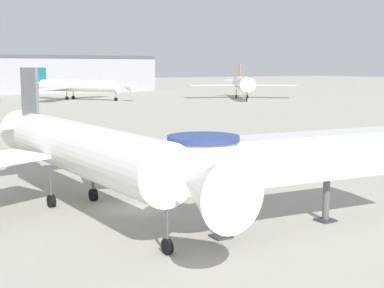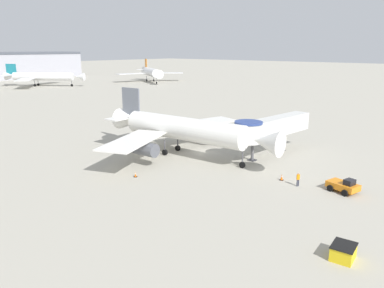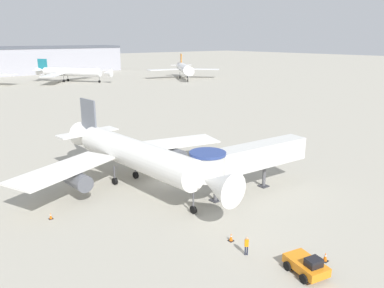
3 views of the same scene
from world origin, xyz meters
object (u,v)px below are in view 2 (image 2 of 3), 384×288
(background_jet_orange_tail, at_px, (151,72))
(traffic_cone_port_wing, at_px, (135,175))
(main_airplane, at_px, (181,129))
(background_jet_teal_tail, at_px, (41,76))
(pushback_tug_orange, at_px, (344,186))
(traffic_cone_apron_front, at_px, (351,183))
(traffic_cone_near_nose, at_px, (282,177))
(ground_crew_marshaller, at_px, (298,178))
(jet_bridge, at_px, (269,128))
(service_container_yellow, at_px, (343,252))

(background_jet_orange_tail, bearing_deg, traffic_cone_port_wing, -103.00)
(main_airplane, height_order, background_jet_teal_tail, main_airplane)
(pushback_tug_orange, height_order, traffic_cone_apron_front, pushback_tug_orange)
(main_airplane, bearing_deg, background_jet_orange_tail, 45.10)
(main_airplane, bearing_deg, traffic_cone_port_wing, -171.32)
(background_jet_teal_tail, bearing_deg, traffic_cone_apron_front, -139.54)
(traffic_cone_port_wing, relative_size, background_jet_teal_tail, 0.02)
(traffic_cone_near_nose, height_order, ground_crew_marshaller, ground_crew_marshaller)
(traffic_cone_near_nose, relative_size, background_jet_teal_tail, 0.02)
(main_airplane, xyz_separation_m, background_jet_orange_tail, (86.31, 100.33, 0.64))
(main_airplane, xyz_separation_m, jet_bridge, (8.86, -10.42, 0.25))
(jet_bridge, height_order, traffic_cone_apron_front, jet_bridge)
(main_airplane, xyz_separation_m, background_jet_teal_tail, (39.86, 120.78, 0.08))
(jet_bridge, bearing_deg, service_container_yellow, -133.59)
(pushback_tug_orange, distance_m, traffic_cone_port_wing, 25.69)
(traffic_cone_near_nose, distance_m, background_jet_orange_tail, 146.24)
(traffic_cone_port_wing, bearing_deg, service_container_yellow, -94.01)
(main_airplane, height_order, jet_bridge, main_airplane)
(ground_crew_marshaller, bearing_deg, service_container_yellow, 74.39)
(traffic_cone_port_wing, xyz_separation_m, traffic_cone_near_nose, (11.50, -14.99, 0.05))
(pushback_tug_orange, height_order, background_jet_teal_tail, background_jet_teal_tail)
(service_container_yellow, height_order, background_jet_orange_tail, background_jet_orange_tail)
(jet_bridge, relative_size, service_container_yellow, 7.22)
(main_airplane, bearing_deg, pushback_tug_orange, -91.73)
(background_jet_orange_tail, bearing_deg, traffic_cone_apron_front, -92.81)
(service_container_yellow, xyz_separation_m, ground_crew_marshaller, (12.80, 10.10, 0.38))
(pushback_tug_orange, xyz_separation_m, traffic_cone_apron_front, (2.77, 0.04, -0.39))
(service_container_yellow, distance_m, traffic_cone_near_nose, 18.42)
(traffic_cone_port_wing, bearing_deg, ground_crew_marshaller, -58.15)
(ground_crew_marshaller, bearing_deg, traffic_cone_near_nose, -68.03)
(main_airplane, distance_m, traffic_cone_port_wing, 12.44)
(ground_crew_marshaller, relative_size, background_jet_teal_tail, 0.05)
(pushback_tug_orange, relative_size, traffic_cone_near_nose, 4.78)
(service_container_yellow, bearing_deg, jet_bridge, 41.57)
(traffic_cone_port_wing, bearing_deg, traffic_cone_near_nose, -52.49)
(traffic_cone_port_wing, bearing_deg, main_airplane, 12.88)
(main_airplane, distance_m, service_container_yellow, 33.28)
(jet_bridge, height_order, pushback_tug_orange, jet_bridge)
(ground_crew_marshaller, height_order, background_jet_teal_tail, background_jet_teal_tail)
(pushback_tug_orange, height_order, service_container_yellow, pushback_tug_orange)
(pushback_tug_orange, bearing_deg, service_container_yellow, -147.47)
(background_jet_teal_tail, bearing_deg, service_container_yellow, -145.11)
(traffic_cone_near_nose, bearing_deg, background_jet_teal_tail, 73.92)
(jet_bridge, bearing_deg, background_jet_orange_tail, 59.88)
(pushback_tug_orange, height_order, traffic_cone_port_wing, pushback_tug_orange)
(main_airplane, height_order, traffic_cone_apron_front, main_airplane)
(main_airplane, relative_size, background_jet_orange_tail, 0.98)
(traffic_cone_apron_front, relative_size, background_jet_teal_tail, 0.02)
(ground_crew_marshaller, height_order, background_jet_orange_tail, background_jet_orange_tail)
(service_container_yellow, bearing_deg, traffic_cone_port_wing, 85.99)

